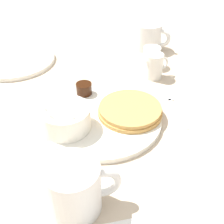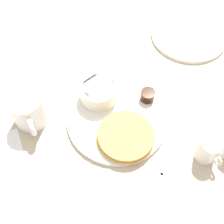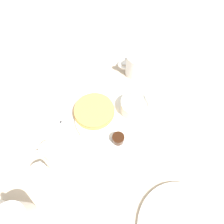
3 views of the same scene
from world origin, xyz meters
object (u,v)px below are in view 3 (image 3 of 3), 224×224
(creamer_pitcher_near, at_px, (50,152))
(creamer_pitcher_far, at_px, (41,174))
(coffee_mug, at_px, (136,65))
(bowl, at_px, (136,106))
(fork, at_px, (62,117))
(second_mug, at_px, (15,220))
(plate, at_px, (112,114))

(creamer_pitcher_near, height_order, creamer_pitcher_far, creamer_pitcher_near)
(creamer_pitcher_near, relative_size, creamer_pitcher_far, 1.00)
(coffee_mug, xyz_separation_m, creamer_pitcher_near, (-0.37, 0.24, -0.01))
(bowl, relative_size, coffee_mug, 0.88)
(creamer_pitcher_far, bearing_deg, fork, -0.93)
(fork, relative_size, second_mug, 1.39)
(plate, bearing_deg, coffee_mug, -18.76)
(creamer_pitcher_far, height_order, fork, creamer_pitcher_far)
(bowl, height_order, second_mug, second_mug)
(second_mug, bearing_deg, creamer_pitcher_near, -10.80)
(creamer_pitcher_far, bearing_deg, second_mug, 168.71)
(creamer_pitcher_far, bearing_deg, creamer_pitcher_near, -9.91)
(creamer_pitcher_near, bearing_deg, creamer_pitcher_far, 170.09)
(fork, distance_m, second_mug, 0.31)
(creamer_pitcher_near, bearing_deg, plate, -45.35)
(bowl, relative_size, creamer_pitcher_far, 1.41)
(plate, distance_m, creamer_pitcher_near, 0.23)
(bowl, relative_size, fork, 0.68)
(coffee_mug, bearing_deg, bowl, -177.71)
(coffee_mug, relative_size, creamer_pitcher_far, 1.60)
(bowl, xyz_separation_m, creamer_pitcher_far, (-0.25, 0.25, -0.01))
(creamer_pitcher_far, bearing_deg, plate, -37.96)
(plate, bearing_deg, second_mug, 149.64)
(second_mug, bearing_deg, fork, -4.78)
(bowl, bearing_deg, plate, 107.53)
(fork, bearing_deg, coffee_mug, -45.67)
(creamer_pitcher_near, height_order, fork, creamer_pitcher_near)
(creamer_pitcher_far, xyz_separation_m, second_mug, (-0.11, 0.02, 0.01))
(plate, height_order, second_mug, second_mug)
(coffee_mug, xyz_separation_m, second_mug, (-0.55, 0.27, -0.00))
(creamer_pitcher_near, distance_m, creamer_pitcher_far, 0.06)
(plate, distance_m, coffee_mug, 0.22)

